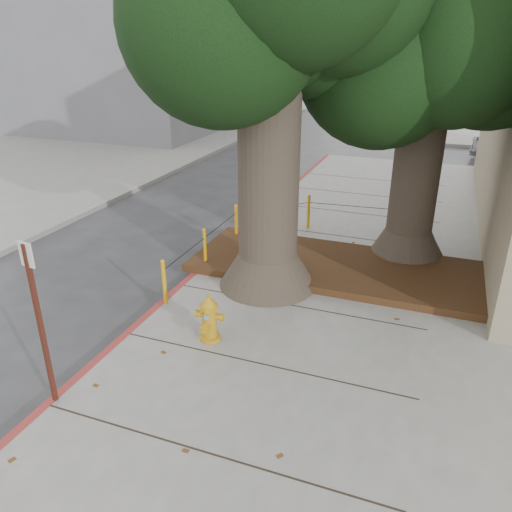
% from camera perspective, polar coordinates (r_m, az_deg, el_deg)
% --- Properties ---
extents(ground, '(140.00, 140.00, 0.00)m').
position_cam_1_polar(ground, '(8.47, -2.97, -12.24)').
color(ground, '#28282B').
rests_on(ground, ground).
extents(sidewalk_far, '(16.00, 20.00, 0.15)m').
position_cam_1_polar(sidewalk_far, '(36.71, 26.32, 13.85)').
color(sidewalk_far, slate).
rests_on(sidewalk_far, ground).
extents(sidewalk_opposite, '(14.00, 60.00, 0.15)m').
position_cam_1_polar(sidewalk_opposite, '(23.89, -25.09, 9.81)').
color(sidewalk_opposite, slate).
rests_on(sidewalk_opposite, ground).
extents(curb_red, '(0.14, 26.00, 0.16)m').
position_cam_1_polar(curb_red, '(11.13, -7.31, -2.54)').
color(curb_red, maroon).
rests_on(curb_red, ground).
extents(planter_bed, '(6.40, 2.60, 0.16)m').
position_cam_1_polar(planter_bed, '(11.36, 9.08, -1.19)').
color(planter_bed, black).
rests_on(planter_bed, sidewalk_main).
extents(building_far_grey, '(12.00, 16.00, 12.00)m').
position_cam_1_polar(building_far_grey, '(33.41, -12.74, 25.12)').
color(building_far_grey, slate).
rests_on(building_far_grey, ground).
extents(building_far_white, '(12.00, 18.00, 15.00)m').
position_cam_1_polar(building_far_white, '(54.99, -0.47, 26.52)').
color(building_far_white, silver).
rests_on(building_far_white, ground).
extents(tree_near, '(4.50, 3.80, 7.68)m').
position_cam_1_polar(tree_near, '(9.49, 4.00, 26.23)').
color(tree_near, '#4C3F33').
rests_on(tree_near, sidewalk_main).
extents(tree_far, '(4.50, 3.80, 7.17)m').
position_cam_1_polar(tree_far, '(11.56, 21.54, 22.54)').
color(tree_far, '#4C3F33').
rests_on(tree_far, sidewalk_main).
extents(bollard_ring, '(3.79, 5.39, 0.95)m').
position_cam_1_polar(bollard_ring, '(12.04, 1.47, 2.82)').
color(bollard_ring, orange).
rests_on(bollard_ring, sidewalk_main).
extents(fire_hydrant, '(0.46, 0.41, 0.87)m').
position_cam_1_polar(fire_hydrant, '(8.62, -5.36, -7.08)').
color(fire_hydrant, '#C89114').
rests_on(fire_hydrant, sidewalk_main).
extents(signpost, '(0.25, 0.07, 2.48)m').
position_cam_1_polar(signpost, '(7.33, -23.58, -6.32)').
color(signpost, '#471911').
rests_on(signpost, sidewalk_main).
extents(car_dark, '(2.13, 4.55, 1.29)m').
position_cam_1_polar(car_dark, '(28.54, -10.31, 14.77)').
color(car_dark, black).
rests_on(car_dark, ground).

